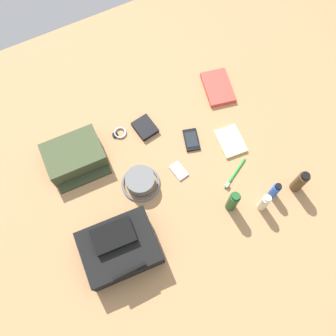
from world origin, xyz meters
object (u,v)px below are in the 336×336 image
cell_phone (191,140)px  cologne_bottle (300,182)px  bucket_hat (140,181)px  toothbrush (234,175)px  wristwatch (119,133)px  deodorant_spray (275,190)px  toiletry_pouch (75,156)px  media_player (179,171)px  backpack (120,248)px  lotion_bottle (264,203)px  shampoo_bottle (233,202)px  wallet (145,127)px  notepad (231,142)px  paperback_novel (218,88)px

cell_phone → cologne_bottle: bearing=126.5°
bucket_hat → toothbrush: 0.43m
cell_phone → wristwatch: (0.29, -0.19, -0.00)m
cologne_bottle → deodorant_spray: (0.11, -0.02, -0.02)m
toiletry_pouch → media_player: 0.48m
cell_phone → backpack: bearing=32.4°
media_player → cologne_bottle: bearing=145.0°
toiletry_pouch → media_player: toiletry_pouch is taller
bucket_hat → cell_phone: 0.32m
toiletry_pouch → lotion_bottle: size_ratio=2.00×
bucket_hat → lotion_bottle: 0.55m
cologne_bottle → wristwatch: 0.86m
shampoo_bottle → wallet: shampoo_bottle is taller
notepad → wallet: bearing=-31.5°
cologne_bottle → notepad: (0.15, -0.32, -0.07)m
wallet → deodorant_spray: bearing=114.8°
media_player → wallet: bearing=-81.1°
toiletry_pouch → lotion_bottle: (-0.65, 0.58, 0.02)m
bucket_hat → lotion_bottle: size_ratio=1.32×
deodorant_spray → cell_phone: size_ratio=0.92×
lotion_bottle → wristwatch: lotion_bottle is taller
wallet → cell_phone: bearing=128.6°
deodorant_spray → toothbrush: 0.19m
deodorant_spray → notepad: 0.31m
cologne_bottle → notepad: 0.36m
cell_phone → wristwatch: bearing=-32.6°
bucket_hat → wallet: (-0.14, -0.24, -0.02)m
shampoo_bottle → wristwatch: size_ratio=2.24×
shampoo_bottle → toothbrush: size_ratio=1.00×
shampoo_bottle → notepad: bearing=-120.7°
backpack → notepad: bearing=-161.2°
backpack → cell_phone: bearing=-147.6°
lotion_bottle → wallet: 0.65m
toothbrush → bucket_hat: bearing=-21.4°
toiletry_pouch → shampoo_bottle: shampoo_bottle is taller
bucket_hat → notepad: bucket_hat is taller
lotion_bottle → shampoo_bottle: 0.14m
toothbrush → notepad: bearing=-115.4°
toiletry_pouch → wallet: toiletry_pouch is taller
bucket_hat → paperback_novel: size_ratio=0.80×
cologne_bottle → toothbrush: bearing=-38.3°
toiletry_pouch → media_player: (-0.40, 0.26, -0.04)m
cologne_bottle → paperback_novel: 0.62m
media_player → bucket_hat: bearing=-7.6°
wristwatch → cell_phone: bearing=147.4°
toothbrush → toiletry_pouch: bearing=-32.7°
backpack → toiletry_pouch: size_ratio=1.21×
cologne_bottle → toothbrush: 0.29m
paperback_novel → wristwatch: 0.55m
notepad → lotion_bottle: bearing=88.9°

